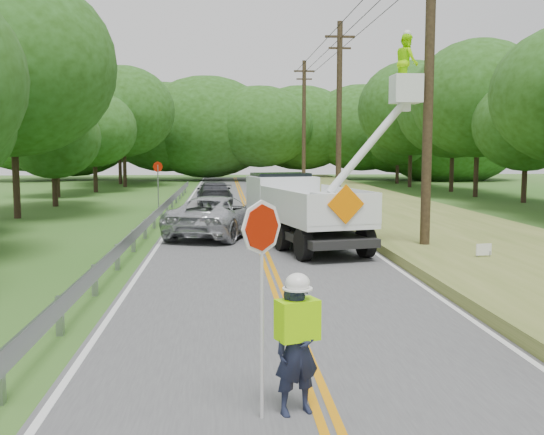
{
  "coord_description": "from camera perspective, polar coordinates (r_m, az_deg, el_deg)",
  "views": [
    {
      "loc": [
        -1.22,
        -9.99,
        3.25
      ],
      "look_at": [
        0.0,
        6.0,
        1.5
      ],
      "focal_mm": 41.61,
      "sensor_mm": 36.0,
      "label": 1
    }
  ],
  "objects": [
    {
      "name": "flagger",
      "position": [
        7.78,
        2.19,
        -10.87
      ],
      "size": [
        1.03,
        0.62,
        2.64
      ],
      "color": "#191E33",
      "rests_on": "road"
    },
    {
      "name": "yard_sign",
      "position": [
        18.25,
        18.61,
        -2.85
      ],
      "size": [
        0.46,
        0.09,
        0.66
      ],
      "color": "white",
      "rests_on": "ground"
    },
    {
      "name": "stop_sign_permanent",
      "position": [
        33.13,
        -10.28,
        3.51
      ],
      "size": [
        0.49,
        0.31,
        2.61
      ],
      "color": "gray",
      "rests_on": "ground"
    },
    {
      "name": "treeline_right",
      "position": [
        37.8,
        22.78,
        10.14
      ],
      "size": [
        10.74,
        55.49,
        10.63
      ],
      "color": "#332319",
      "rests_on": "ground"
    },
    {
      "name": "ground",
      "position": [
        10.58,
        2.52,
        -11.67
      ],
      "size": [
        140.0,
        140.0,
        0.0
      ],
      "primitive_type": "plane",
      "color": "#2B621A",
      "rests_on": "ground"
    },
    {
      "name": "suv_darkgrey",
      "position": [
        35.99,
        -5.26,
        2.16
      ],
      "size": [
        2.22,
        4.9,
        1.39
      ],
      "primitive_type": "imported",
      "rotation": [
        0.0,
        0.0,
        3.2
      ],
      "color": "#36383E",
      "rests_on": "road"
    },
    {
      "name": "road",
      "position": [
        24.24,
        -1.44,
        -1.46
      ],
      "size": [
        7.2,
        96.0,
        0.03
      ],
      "color": "#464749",
      "rests_on": "ground"
    },
    {
      "name": "treeline_left",
      "position": [
        39.34,
        -18.43,
        9.63
      ],
      "size": [
        10.4,
        54.58,
        11.33
      ],
      "color": "#332319",
      "rests_on": "ground"
    },
    {
      "name": "utility_poles",
      "position": [
        27.79,
        8.73,
        10.32
      ],
      "size": [
        1.6,
        43.3,
        10.0
      ],
      "color": "black",
      "rests_on": "ground"
    },
    {
      "name": "tall_grass_verge",
      "position": [
        25.58,
        14.66,
        -0.94
      ],
      "size": [
        7.0,
        96.0,
        0.3
      ],
      "primitive_type": "cube",
      "color": "#566729",
      "rests_on": "ground"
    },
    {
      "name": "bucket_truck",
      "position": [
        21.55,
        2.84,
        1.61
      ],
      "size": [
        5.11,
        7.1,
        6.65
      ],
      "color": "black",
      "rests_on": "road"
    },
    {
      "name": "treeline_horizon",
      "position": [
        66.18,
        -0.85,
        8.17
      ],
      "size": [
        57.33,
        15.15,
        12.27
      ],
      "color": "#1F420E",
      "rests_on": "ground"
    },
    {
      "name": "guardrail",
      "position": [
        25.2,
        -10.71,
        -0.03
      ],
      "size": [
        0.18,
        48.0,
        0.77
      ],
      "color": "gray",
      "rests_on": "ground"
    },
    {
      "name": "suv_silver",
      "position": [
        23.46,
        -5.01,
        0.15
      ],
      "size": [
        4.09,
        5.95,
        1.51
      ],
      "primitive_type": "imported",
      "rotation": [
        0.0,
        0.0,
        2.82
      ],
      "color": "#B8BAC0",
      "rests_on": "road"
    }
  ]
}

